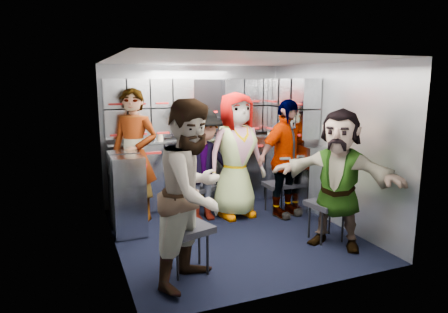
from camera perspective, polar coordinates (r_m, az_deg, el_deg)
name	(u,v)px	position (r m, az deg, el deg)	size (l,w,h in m)	color
floor	(232,233)	(5.09, 1.13, -10.84)	(3.00, 3.00, 0.00)	black
wall_back	(194,135)	(6.19, -4.24, 3.14)	(2.80, 0.04, 2.10)	#999EA7
wall_left	(112,159)	(4.45, -15.66, -0.31)	(0.04, 3.00, 2.10)	#999EA7
wall_right	(329,143)	(5.49, 14.77, 1.81)	(0.04, 3.00, 2.10)	#999EA7
ceiling	(233,61)	(4.73, 1.23, 13.52)	(2.80, 3.00, 0.02)	silver
cart_bank_back	(199,172)	(6.09, -3.57, -2.28)	(2.68, 0.38, 0.99)	#969BA6
cart_bank_left	(127,193)	(5.14, -13.71, -5.08)	(0.38, 0.76, 0.99)	#969BA6
counter	(199,139)	(6.00, -3.63, 2.56)	(2.68, 0.42, 0.03)	#B3B5BA
locker_bank_back	(197,107)	(6.00, -3.87, 7.13)	(2.68, 0.28, 0.82)	#969BA6
locker_bank_right	(293,107)	(5.93, 9.78, 6.95)	(0.28, 1.00, 0.82)	#969BA6
right_cabinet	(294,175)	(6.00, 9.97, -2.59)	(0.28, 1.20, 1.00)	#969BA6
coffee_niche	(207,107)	(6.12, -2.42, 7.03)	(0.46, 0.16, 0.84)	black
red_latch_strip	(203,150)	(5.83, -3.00, 0.98)	(2.60, 0.02, 0.03)	#A81918
jump_seat_near_left	(188,231)	(3.99, -5.10, -10.57)	(0.50, 0.49, 0.48)	black
jump_seat_mid_left	(199,190)	(5.59, -3.58, -4.77)	(0.47, 0.46, 0.42)	black
jump_seat_center	(231,183)	(5.73, 0.97, -3.88)	(0.47, 0.45, 0.48)	black
jump_seat_mid_right	(278,186)	(5.80, 7.70, -4.22)	(0.37, 0.35, 0.43)	black
jump_seat_near_right	(327,206)	(4.89, 14.45, -6.86)	(0.46, 0.44, 0.47)	black
attendant_standing	(135,155)	(5.45, -12.65, 0.15)	(0.65, 0.43, 1.78)	black
attendant_arc_a	(193,193)	(3.68, -4.40, -5.24)	(0.84, 0.65, 1.72)	black
attendant_arc_b	(203,165)	(5.33, -3.02, -1.26)	(0.98, 0.57, 1.52)	black
attendant_arc_c	(236,156)	(5.47, 1.72, 0.14)	(0.84, 0.55, 1.72)	black
attendant_arc_d	(285,159)	(5.55, 8.73, -0.33)	(0.95, 0.40, 1.63)	black
attendant_arc_e	(338,179)	(4.66, 15.97, -3.12)	(1.46, 0.47, 1.58)	black
bottle_left	(135,133)	(5.71, -12.64, 3.33)	(0.07, 0.07, 0.25)	white
bottle_mid	(155,131)	(5.76, -9.83, 3.56)	(0.06, 0.06, 0.27)	white
bottle_right	(237,129)	(6.15, 1.86, 4.01)	(0.06, 0.06, 0.23)	white
cup_left	(160,137)	(5.77, -9.10, 2.74)	(0.08, 0.08, 0.09)	#CAB18E
cup_right	(270,131)	(6.39, 6.60, 3.61)	(0.08, 0.08, 0.10)	#CAB18E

